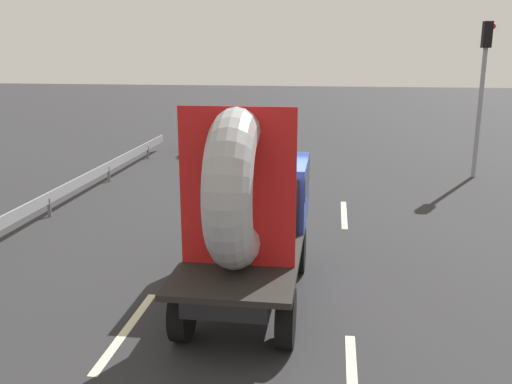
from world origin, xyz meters
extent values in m
plane|color=#28282B|center=(0.00, 0.00, 0.00)|extent=(120.00, 120.00, 0.00)
cylinder|color=black|center=(-0.82, 0.78, 0.49)|extent=(0.28, 0.97, 0.97)
cylinder|color=black|center=(0.88, 0.78, 0.49)|extent=(0.28, 0.97, 0.97)
cylinder|color=black|center=(-0.82, -2.37, 0.49)|extent=(0.28, 0.97, 0.97)
cylinder|color=black|center=(0.88, -2.37, 0.49)|extent=(0.28, 0.97, 0.97)
cube|color=black|center=(0.03, -0.73, 0.95)|extent=(1.30, 5.11, 0.25)
cube|color=navy|center=(0.03, 0.78, 1.75)|extent=(2.00, 2.09, 1.35)
cube|color=black|center=(0.03, 0.73, 2.05)|extent=(2.02, 1.98, 0.44)
cube|color=black|center=(0.03, -1.77, 1.13)|extent=(2.00, 3.02, 0.10)
cube|color=black|center=(0.03, -0.31, 1.73)|extent=(1.80, 0.08, 1.10)
torus|color=#9E9EA3|center=(0.03, -1.92, 2.49)|extent=(0.76, 2.63, 2.63)
cube|color=red|center=(0.03, -1.92, 2.49)|extent=(1.90, 0.03, 2.63)
cylinder|color=black|center=(-4.57, 16.86, 0.33)|extent=(0.23, 0.67, 0.67)
cylinder|color=black|center=(-2.94, 16.86, 0.33)|extent=(0.23, 0.67, 0.67)
cylinder|color=black|center=(-4.57, 14.05, 0.33)|extent=(0.23, 0.67, 0.67)
cylinder|color=black|center=(-2.94, 14.05, 0.33)|extent=(0.23, 0.67, 0.67)
cube|color=maroon|center=(-3.76, 15.46, 0.62)|extent=(1.88, 4.39, 0.57)
cube|color=black|center=(-3.76, 15.35, 1.17)|extent=(1.69, 2.46, 0.52)
cylinder|color=gray|center=(6.76, 10.74, 2.33)|extent=(0.16, 0.16, 4.67)
cube|color=black|center=(6.76, 10.74, 5.12)|extent=(0.30, 0.36, 0.90)
sphere|color=red|center=(6.93, 10.74, 5.40)|extent=(0.20, 0.20, 0.20)
cube|color=gray|center=(-6.40, 6.00, 0.55)|extent=(0.06, 17.42, 0.32)
cylinder|color=slate|center=(-6.40, 3.82, 0.28)|extent=(0.10, 0.10, 0.55)
cylinder|color=slate|center=(-6.40, 8.18, 0.28)|extent=(0.10, 0.10, 0.55)
cylinder|color=slate|center=(-6.40, 12.53, 0.28)|extent=(0.10, 0.10, 0.55)
cube|color=beige|center=(-1.86, -2.23, 0.00)|extent=(0.16, 2.84, 0.01)
cube|color=beige|center=(-1.86, 5.32, 0.00)|extent=(0.16, 2.68, 0.01)
cube|color=beige|center=(1.93, -3.04, 0.00)|extent=(0.16, 2.22, 0.01)
cube|color=beige|center=(1.93, 5.20, 0.00)|extent=(0.16, 2.74, 0.01)
camera|label=1|loc=(1.53, -10.55, 4.70)|focal=39.39mm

